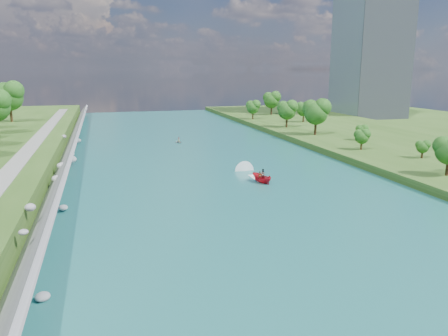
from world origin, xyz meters
name	(u,v)px	position (x,y,z in m)	size (l,w,h in m)	color
ground	(243,200)	(0.00, 0.00, 0.00)	(260.00, 260.00, 0.00)	#2D5119
river_water	(210,170)	(0.00, 20.00, 0.05)	(55.00, 240.00, 0.10)	#1A5C63
berm_east	(432,153)	(49.50, 20.00, 0.75)	(44.00, 240.00, 1.50)	#2D5119
riprap_bank	(62,170)	(-25.83, 19.36, 1.79)	(4.27, 236.00, 4.32)	slate
riverside_path	(18,161)	(-32.50, 20.00, 3.55)	(3.00, 200.00, 0.10)	gray
office_tower	(371,38)	(82.50, 95.00, 30.00)	(22.00, 22.00, 60.00)	gray
trees_east	(360,122)	(39.27, 32.21, 6.29)	(17.73, 145.12, 11.22)	#165115
motorboat	(258,176)	(5.93, 9.89, 0.82)	(3.60, 19.04, 2.15)	red
raft	(179,141)	(-0.28, 51.75, 0.42)	(2.18, 2.75, 1.47)	gray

